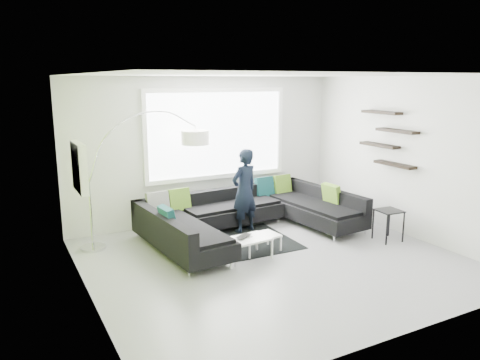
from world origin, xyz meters
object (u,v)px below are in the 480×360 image
(laptop, at_px, (246,237))
(arc_lamp, at_px, (89,183))
(side_table, at_px, (388,225))
(sectional_sofa, at_px, (252,217))
(coffee_table, at_px, (252,246))
(person, at_px, (244,191))

(laptop, bearing_deg, arc_lamp, 111.33)
(laptop, bearing_deg, side_table, -40.70)
(sectional_sofa, xyz_separation_m, coffee_table, (-0.47, -0.83, -0.18))
(person, bearing_deg, coffee_table, 52.51)
(coffee_table, distance_m, person, 1.36)
(coffee_table, bearing_deg, laptop, -165.43)
(sectional_sofa, bearing_deg, side_table, -38.44)
(side_table, height_order, laptop, side_table)
(sectional_sofa, height_order, side_table, sectional_sofa)
(side_table, relative_size, person, 0.36)
(arc_lamp, xyz_separation_m, person, (2.64, -0.37, -0.35))
(side_table, xyz_separation_m, laptop, (-2.57, 0.42, 0.07))
(sectional_sofa, xyz_separation_m, person, (-0.00, 0.29, 0.42))
(person, bearing_deg, sectional_sofa, 75.69)
(arc_lamp, height_order, person, arc_lamp)
(side_table, bearing_deg, person, 140.79)
(person, bearing_deg, side_table, 125.92)
(sectional_sofa, relative_size, coffee_table, 3.73)
(arc_lamp, relative_size, laptop, 5.92)
(arc_lamp, bearing_deg, person, -1.76)
(coffee_table, height_order, laptop, laptop)
(side_table, bearing_deg, coffee_table, 169.04)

